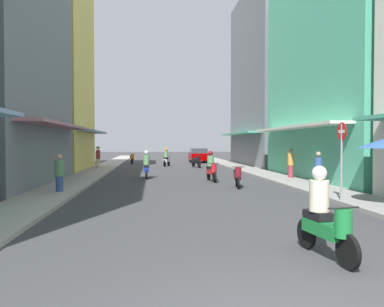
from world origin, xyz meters
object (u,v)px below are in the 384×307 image
Objects in this scene: motorbike_black at (196,161)px; pedestrian_far at (318,170)px; motorbike_red at (211,168)px; motorbike_maroon at (238,176)px; motorbike_blue at (146,166)px; motorbike_white at (167,158)px; pedestrian_foreground at (98,156)px; parked_car at (198,155)px; pedestrian_midway at (59,174)px; street_sign_no_entry at (342,151)px; motorbike_orange at (132,159)px; pedestrian_crossing at (291,164)px; motorbike_green at (325,217)px.

pedestrian_far reaches higher than motorbike_black.
motorbike_red is 2.97m from motorbike_maroon.
motorbike_blue reaches higher than motorbike_black.
motorbike_black is at bearing -39.22° from motorbike_white.
pedestrian_foreground is at bearing -171.04° from motorbike_black.
motorbike_maroon is 1.12× the size of pedestrian_far.
pedestrian_foreground is at bearing -132.68° from parked_car.
motorbike_blue reaches higher than pedestrian_midway.
pedestrian_foreground is at bearing 119.90° from street_sign_no_entry.
motorbike_red is at bearing -73.96° from motorbike_orange.
pedestrian_foreground reaches higher than motorbike_black.
parked_car is 27.28m from street_sign_no_entry.
motorbike_white is at bearing -118.58° from parked_car.
motorbike_black is 7.71m from pedestrian_foreground.
pedestrian_midway is at bearing -94.16° from motorbike_orange.
motorbike_maroon is at bearing 12.41° from pedestrian_midway.
parked_car is 2.33× the size of pedestrian_foreground.
pedestrian_midway is (-3.20, -6.50, 0.07)m from motorbike_blue.
motorbike_orange is 22.87m from pedestrian_far.
street_sign_no_entry reaches higher than pedestrian_crossing.
pedestrian_crossing reaches higher than motorbike_white.
street_sign_no_entry is at bearing -18.73° from pedestrian_midway.
motorbike_red is 0.44× the size of parked_car.
motorbike_white is at bearing 103.30° from street_sign_no_entry.
pedestrian_crossing is at bearing 23.84° from pedestrian_midway.
street_sign_no_entry reaches higher than motorbike_maroon.
pedestrian_foreground is at bearing -149.52° from motorbike_white.
pedestrian_far reaches higher than motorbike_blue.
motorbike_maroon and motorbike_orange have the same top height.
motorbike_green is 11.00m from pedestrian_midway.
motorbike_blue is (-3.37, 2.03, 0.00)m from motorbike_red.
motorbike_maroon is 0.44× the size of parked_car.
motorbike_black is at bearing 91.03° from motorbike_maroon.
pedestrian_foreground is (-8.75, -9.49, 0.26)m from parked_car.
motorbike_red is at bearing -31.11° from motorbike_blue.
motorbike_orange is at bearing 99.13° from motorbike_green.
pedestrian_far is at bearing -66.52° from motorbike_orange.
pedestrian_foreground is (-7.60, -1.20, 0.49)m from motorbike_black.
pedestrian_crossing is (4.37, 0.36, 0.15)m from motorbike_red.
pedestrian_crossing is 8.26m from street_sign_no_entry.
street_sign_no_entry is (9.65, -3.27, 0.94)m from pedestrian_midway.
pedestrian_midway is (-1.59, -21.82, 0.27)m from motorbike_orange.
motorbike_maroon is 7.49m from pedestrian_midway.
motorbike_black is 8.37m from parked_car.
pedestrian_far is at bearing 66.65° from motorbike_green.
parked_car is 2.43× the size of pedestrian_crossing.
pedestrian_crossing is 1.05× the size of pedestrian_far.
pedestrian_crossing is at bearing 4.74° from motorbike_red.
motorbike_black is at bearing 109.74° from pedestrian_crossing.
pedestrian_midway is at bearing -105.07° from motorbike_white.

